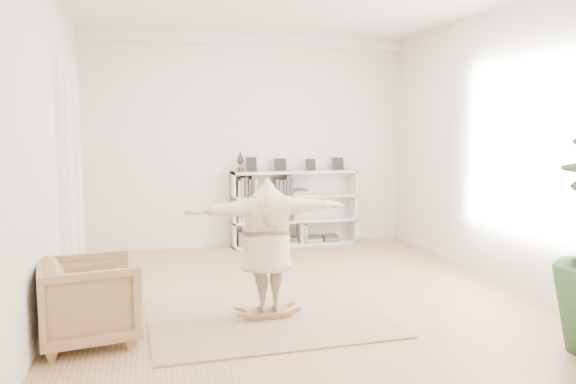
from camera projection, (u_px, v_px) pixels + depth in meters
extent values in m
plane|color=tan|center=(295.00, 293.00, 6.95)|extent=(6.00, 6.00, 0.00)
plane|color=silver|center=(250.00, 142.00, 9.64)|extent=(5.50, 0.00, 5.50)
plane|color=silver|center=(407.00, 162.00, 3.86)|extent=(5.50, 0.00, 5.50)
plane|color=silver|center=(50.00, 150.00, 6.08)|extent=(0.00, 6.00, 6.00)
plane|color=silver|center=(495.00, 146.00, 7.42)|extent=(0.00, 6.00, 6.00)
cube|color=white|center=(250.00, 40.00, 9.39)|extent=(5.50, 0.12, 0.18)
cube|color=white|center=(71.00, 176.00, 7.39)|extent=(0.08, 1.78, 2.92)
cube|color=silver|center=(68.00, 179.00, 7.01)|extent=(0.06, 0.78, 2.80)
cube|color=silver|center=(76.00, 174.00, 7.78)|extent=(0.06, 0.78, 2.80)
cube|color=silver|center=(233.00, 210.00, 9.50)|extent=(0.04, 0.35, 1.30)
cube|color=silver|center=(353.00, 206.00, 10.03)|extent=(0.04, 0.35, 1.30)
cube|color=silver|center=(293.00, 207.00, 9.91)|extent=(2.20, 0.04, 1.30)
cube|color=silver|center=(295.00, 244.00, 9.84)|extent=(2.20, 0.35, 0.04)
cube|color=silver|center=(295.00, 221.00, 9.79)|extent=(2.20, 0.35, 0.04)
cube|color=silver|center=(295.00, 196.00, 9.74)|extent=(2.20, 0.35, 0.04)
cube|color=silver|center=(295.00, 172.00, 9.69)|extent=(2.20, 0.35, 0.04)
cube|color=black|center=(252.00, 165.00, 9.54)|extent=(0.18, 0.07, 0.24)
cube|color=black|center=(280.00, 164.00, 9.67)|extent=(0.18, 0.07, 0.24)
cube|color=black|center=(311.00, 164.00, 9.80)|extent=(0.18, 0.07, 0.24)
cube|color=black|center=(338.00, 163.00, 9.92)|extent=(0.18, 0.07, 0.24)
imported|color=tan|center=(89.00, 301.00, 5.31)|extent=(1.03, 1.01, 0.81)
cube|color=tan|center=(267.00, 317.00, 6.05)|extent=(2.57, 2.08, 0.02)
cube|color=#905B39|center=(267.00, 311.00, 6.04)|extent=(0.48, 0.30, 0.03)
cube|color=#905B39|center=(267.00, 314.00, 6.04)|extent=(0.32, 0.06, 0.04)
cube|color=#905B39|center=(267.00, 314.00, 6.04)|extent=(0.32, 0.06, 0.04)
cube|color=#905B39|center=(267.00, 311.00, 6.04)|extent=(0.19, 0.05, 0.10)
cube|color=#905B39|center=(267.00, 311.00, 6.04)|extent=(0.19, 0.05, 0.10)
imported|color=beige|center=(267.00, 242.00, 5.95)|extent=(1.77, 0.54, 1.43)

